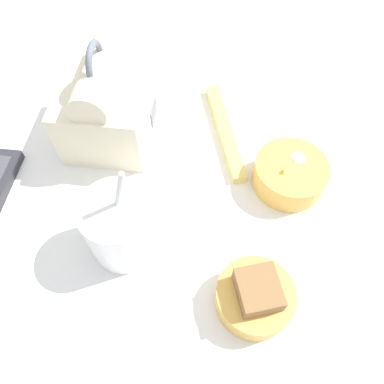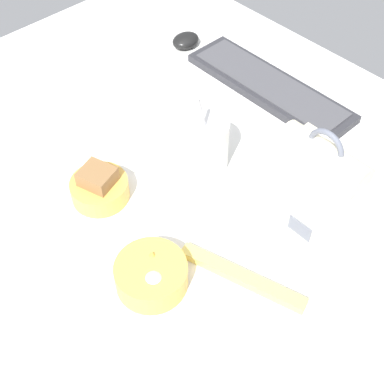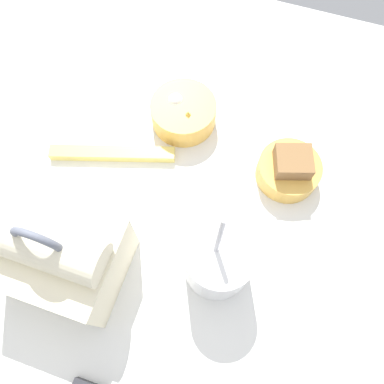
# 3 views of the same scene
# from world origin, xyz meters

# --- Properties ---
(desk_surface) EXTENTS (1.40, 1.10, 0.02)m
(desk_surface) POSITION_xyz_m (0.00, 0.00, 0.01)
(desk_surface) COLOR white
(desk_surface) RESTS_ON ground
(lunch_bag) EXTENTS (0.17, 0.15, 0.19)m
(lunch_bag) POSITION_xyz_m (0.18, 0.12, 0.09)
(lunch_bag) COLOR #EFE5C1
(lunch_bag) RESTS_ON desk_surface
(soup_cup) EXTENTS (0.10, 0.10, 0.18)m
(soup_cup) POSITION_xyz_m (-0.03, 0.06, 0.08)
(soup_cup) COLOR white
(soup_cup) RESTS_ON desk_surface
(bento_bowl_sandwich) EXTENTS (0.11, 0.11, 0.07)m
(bento_bowl_sandwich) POSITION_xyz_m (-0.10, -0.14, 0.05)
(bento_bowl_sandwich) COLOR #EAB24C
(bento_bowl_sandwich) RESTS_ON desk_surface
(bento_bowl_snacks) EXTENTS (0.12, 0.12, 0.06)m
(bento_bowl_snacks) POSITION_xyz_m (0.11, -0.19, 0.05)
(bento_bowl_snacks) COLOR #EAB24C
(bento_bowl_snacks) RESTS_ON desk_surface
(chopstick_case) EXTENTS (0.22, 0.09, 0.02)m
(chopstick_case) POSITION_xyz_m (0.20, -0.08, 0.03)
(chopstick_case) COLOR #EFD666
(chopstick_case) RESTS_ON desk_surface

